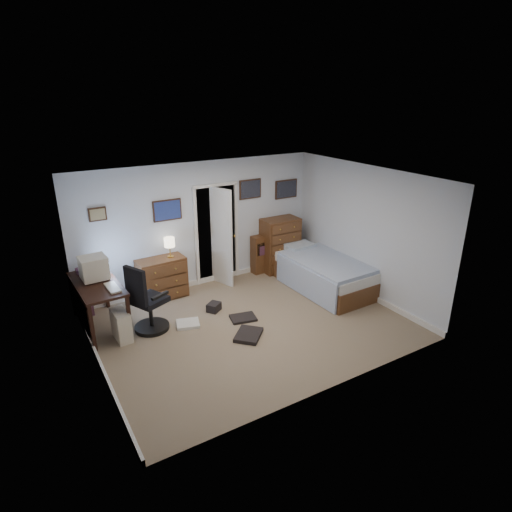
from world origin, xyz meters
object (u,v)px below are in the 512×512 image
(office_chair, at_px, (147,306))
(low_dresser, at_px, (162,278))
(bed, at_px, (323,273))
(tall_dresser, at_px, (280,245))
(computer_desk, at_px, (92,295))

(office_chair, bearing_deg, low_dresser, 35.22)
(low_dresser, distance_m, bed, 3.17)
(office_chair, xyz_separation_m, bed, (3.54, -0.17, -0.13))
(low_dresser, bearing_deg, tall_dresser, -3.48)
(computer_desk, relative_size, low_dresser, 1.63)
(office_chair, bearing_deg, bed, -27.21)
(office_chair, height_order, tall_dresser, office_chair)
(computer_desk, distance_m, tall_dresser, 4.10)
(computer_desk, distance_m, low_dresser, 1.50)
(low_dresser, xyz_separation_m, tall_dresser, (2.69, -0.02, 0.19))
(computer_desk, height_order, bed, computer_desk)
(computer_desk, xyz_separation_m, bed, (4.28, -0.70, -0.30))
(computer_desk, bearing_deg, low_dresser, 19.40)
(office_chair, bearing_deg, tall_dresser, -6.82)
(computer_desk, height_order, low_dresser, computer_desk)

